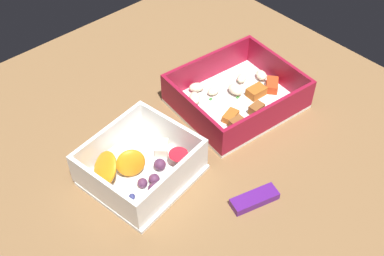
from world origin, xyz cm
name	(u,v)px	position (x,y,z in cm)	size (l,w,h in cm)	color
table_surface	(191,148)	(0.00, 0.00, 1.00)	(80.00, 80.00, 2.00)	brown
pasta_container	(237,96)	(-12.06, -1.82, 3.74)	(21.26, 18.53, 5.72)	white
fruit_bowl	(140,166)	(9.81, -0.41, 4.09)	(16.88, 15.58, 5.87)	white
candy_bar	(254,199)	(0.86, 14.25, 2.60)	(7.00, 2.40, 1.20)	#51197A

